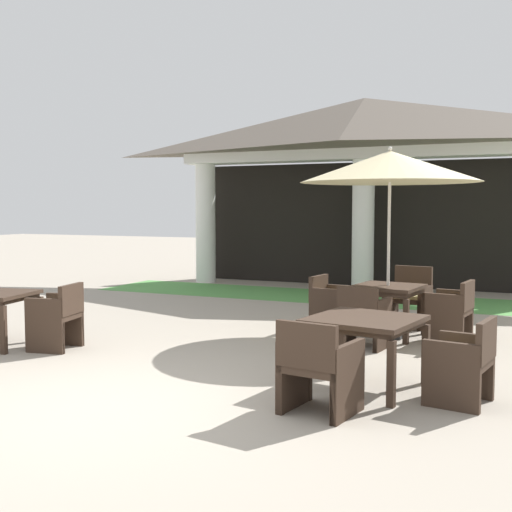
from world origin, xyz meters
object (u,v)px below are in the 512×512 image
Objects in this scene: patio_chair_near_foreground_east at (463,363)px; patio_umbrella_mid_left at (390,168)px; patio_chair_near_foreground_south at (319,368)px; patio_chair_mid_right_east at (57,317)px; patio_chair_mid_left_north at (408,299)px; patio_table_near_foreground at (365,326)px; patio_table_mid_left at (388,292)px; patio_chair_mid_left_west at (330,304)px; patio_chair_mid_left_south at (363,318)px; patio_chair_mid_left_east at (452,312)px.

patio_umbrella_mid_left reaches higher than patio_chair_near_foreground_east.
patio_chair_near_foreground_south is 1.05× the size of patio_chair_near_foreground_east.
patio_chair_near_foreground_east is at bearing -103.67° from patio_chair_mid_right_east.
patio_chair_mid_left_north is 1.07× the size of patio_chair_mid_right_east.
patio_table_near_foreground is 1.19× the size of patio_table_mid_left.
patio_chair_near_foreground_east is 0.30× the size of patio_umbrella_mid_left.
patio_umbrella_mid_left reaches higher than patio_chair_mid_right_east.
patio_chair_mid_left_west is 1.28m from patio_chair_mid_left_south.
patio_chair_near_foreground_south is 0.86× the size of patio_table_mid_left.
patio_chair_mid_left_east is 1.00× the size of patio_chair_mid_right_east.
patio_chair_mid_right_east is at bearing 96.01° from patio_chair_near_foreground_east.
patio_chair_mid_left_south is (-0.12, -0.90, -2.00)m from patio_umbrella_mid_left.
patio_umbrella_mid_left reaches higher than patio_table_near_foreground.
patio_chair_mid_right_east reaches higher than patio_table_near_foreground.
patio_chair_near_foreground_south is at bearing -116.22° from patio_chair_mid_right_east.
patio_chair_mid_left_east is at bearing 90.00° from patio_chair_mid_left_west.
patio_chair_mid_left_north is at bearing -57.99° from patio_chair_mid_right_east.
patio_chair_mid_right_east is at bearing -144.88° from patio_table_mid_left.
patio_table_mid_left is 0.94m from patio_chair_mid_left_west.
patio_chair_mid_right_east is at bearing -38.39° from patio_chair_mid_left_west.
patio_chair_mid_left_north is at bearing 82.52° from patio_table_mid_left.
patio_chair_mid_left_west is at bearing 45.95° from patio_chair_near_foreground_east.
patio_chair_mid_left_east reaches higher than patio_table_near_foreground.
patio_chair_mid_right_east is (-3.93, 1.10, 0.01)m from patio_chair_near_foreground_south.
patio_chair_mid_right_east is at bearing 178.35° from patio_table_near_foreground.
patio_chair_near_foreground_east is 0.95× the size of patio_chair_mid_left_east.
patio_chair_near_foreground_south is at bearing -75.79° from patio_chair_mid_left_south.
patio_chair_near_foreground_east is at bearing -64.91° from patio_table_mid_left.
patio_chair_near_foreground_east reaches higher than patio_table_near_foreground.
patio_chair_mid_left_north is 5.21m from patio_chair_mid_right_east.
patio_chair_mid_right_east is at bearing 50.05° from patio_chair_mid_left_north.
patio_chair_mid_left_east is at bearing 88.32° from patio_chair_near_foreground_south.
patio_chair_near_foreground_east is 1.00× the size of patio_chair_mid_left_west.
patio_table_near_foreground is 1.43× the size of patio_chair_mid_left_south.
patio_chair_mid_left_north is 1.29m from patio_chair_mid_left_east.
patio_chair_mid_left_south is at bearing -97.48° from patio_umbrella_mid_left.
patio_chair_mid_left_south is at bearing 105.84° from patio_chair_near_foreground_south.
patio_umbrella_mid_left is at bearing 90.00° from patio_chair_mid_left_south.
patio_chair_mid_left_west is 1.82m from patio_chair_mid_left_east.
patio_chair_mid_left_west is at bearing 172.52° from patio_umbrella_mid_left.
patio_chair_mid_right_east is (-3.72, -2.62, -0.21)m from patio_table_mid_left.
patio_chair_mid_left_south is 1.83m from patio_chair_mid_left_north.
patio_chair_near_foreground_east is at bearing -46.02° from patio_chair_mid_left_south.
patio_table_near_foreground is at bearing 176.05° from patio_chair_mid_left_east.
patio_table_near_foreground is at bearing -82.26° from patio_umbrella_mid_left.
patio_table_near_foreground is 1.38× the size of patio_chair_mid_right_east.
patio_chair_mid_left_east and patio_chair_mid_right_east have the same top height.
patio_chair_mid_right_east is at bearing -147.06° from patio_chair_mid_left_south.
patio_table_mid_left is at bearing 97.74° from patio_table_near_foreground.
patio_chair_mid_left_south is (-0.33, 2.82, -0.01)m from patio_chair_near_foreground_south.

